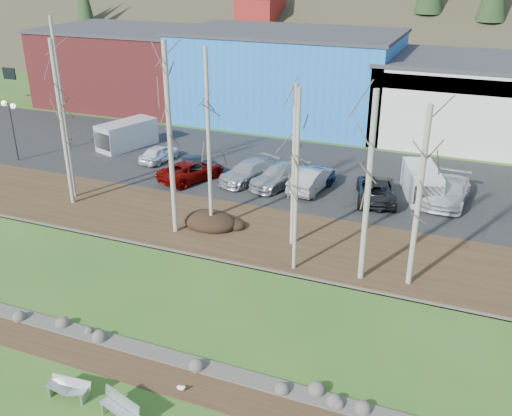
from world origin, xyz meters
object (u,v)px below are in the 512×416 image
at_px(car_2, 192,171).
at_px(car_6, 376,189).
at_px(car_7, 450,192).
at_px(bench_damaged, 69,388).
at_px(car_8, 249,172).
at_px(seagull, 181,388).
at_px(car_1, 192,165).
at_px(street_lamp, 10,115).
at_px(car_0, 159,153).
at_px(car_9, 443,191).
at_px(car_5, 312,179).
at_px(van_white, 422,183).
at_px(car_3, 279,176).
at_px(car_4, 311,180).
at_px(van_grey, 125,135).
at_px(bench_intact, 122,409).

xyz_separation_m(car_2, car_6, (12.66, 1.31, 0.03)).
distance_m(car_2, car_7, 17.32).
distance_m(bench_damaged, car_8, 21.98).
relative_size(seagull, car_7, 0.08).
distance_m(bench_damaged, car_7, 25.77).
height_order(car_1, car_2, car_2).
bearing_deg(street_lamp, car_0, 39.47).
bearing_deg(car_6, street_lamp, -8.17).
bearing_deg(car_9, car_2, -166.84).
bearing_deg(seagull, car_5, 89.01).
distance_m(street_lamp, car_5, 23.08).
bearing_deg(van_white, bench_damaged, -129.82).
bearing_deg(car_3, car_0, -166.46).
height_order(car_3, car_4, car_3).
height_order(seagull, car_0, car_0).
distance_m(seagull, car_2, 21.19).
relative_size(car_0, car_4, 0.90).
bearing_deg(car_8, car_2, -140.98).
bearing_deg(van_white, car_4, 173.07).
xyz_separation_m(car_4, van_white, (7.01, 1.38, 0.27)).
height_order(car_2, car_9, car_9).
xyz_separation_m(car_4, car_7, (8.83, 1.18, 0.05)).
bearing_deg(car_6, car_0, -18.04).
bearing_deg(van_grey, car_0, -5.46).
relative_size(bench_intact, car_4, 0.45).
bearing_deg(car_4, car_3, -159.00).
bearing_deg(van_white, car_9, -26.69).
xyz_separation_m(bench_intact, car_4, (-0.07, 22.28, 0.40)).
relative_size(street_lamp, car_5, 0.95).
distance_m(seagull, car_0, 25.50).
relative_size(bench_intact, car_9, 0.36).
height_order(car_6, van_white, van_white).
bearing_deg(car_4, car_5, 5.77).
relative_size(car_1, car_9, 0.78).
bearing_deg(car_6, car_2, -7.82).
distance_m(car_3, car_7, 11.14).
xyz_separation_m(bench_intact, bench_damaged, (-2.40, 0.23, -0.09)).
height_order(car_0, van_grey, van_grey).
height_order(car_0, car_3, car_3).
relative_size(car_2, car_3, 1.01).
xyz_separation_m(street_lamp, car_7, (31.53, 3.93, -2.82)).
bearing_deg(street_lamp, car_7, 25.69).
height_order(car_3, van_white, van_white).
xyz_separation_m(car_0, car_4, (12.46, -1.15, 0.07)).
bearing_deg(car_6, car_3, -13.21).
relative_size(car_1, car_6, 0.78).
xyz_separation_m(car_4, van_grey, (-16.74, 2.98, 0.37)).
distance_m(car_0, van_white, 19.48).
relative_size(car_6, van_grey, 0.98).
distance_m(street_lamp, car_3, 20.84).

